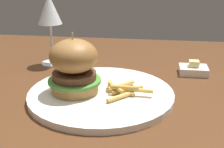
% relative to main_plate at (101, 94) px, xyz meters
% --- Properties ---
extents(dining_table, '(1.37, 0.89, 0.74)m').
position_rel_main_plate_xyz_m(dining_table, '(0.00, 0.07, -0.09)').
color(dining_table, '#56331C').
rests_on(dining_table, ground).
extents(main_plate, '(0.31, 0.31, 0.01)m').
position_rel_main_plate_xyz_m(main_plate, '(0.00, 0.00, 0.00)').
color(main_plate, white).
rests_on(main_plate, dining_table).
extents(burger_sandwich, '(0.11, 0.11, 0.13)m').
position_rel_main_plate_xyz_m(burger_sandwich, '(-0.06, -0.01, 0.06)').
color(burger_sandwich, '#B78447').
rests_on(burger_sandwich, main_plate).
extents(fries_pile, '(0.10, 0.11, 0.02)m').
position_rel_main_plate_xyz_m(fries_pile, '(0.05, -0.00, 0.02)').
color(fries_pile, '#E0B251').
rests_on(fries_pile, main_plate).
extents(wine_glass, '(0.07, 0.07, 0.20)m').
position_rel_main_plate_xyz_m(wine_glass, '(-0.17, 0.20, 0.14)').
color(wine_glass, silver).
rests_on(wine_glass, dining_table).
extents(butter_dish, '(0.07, 0.06, 0.04)m').
position_rel_main_plate_xyz_m(butter_dish, '(0.21, 0.17, 0.00)').
color(butter_dish, white).
rests_on(butter_dish, dining_table).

